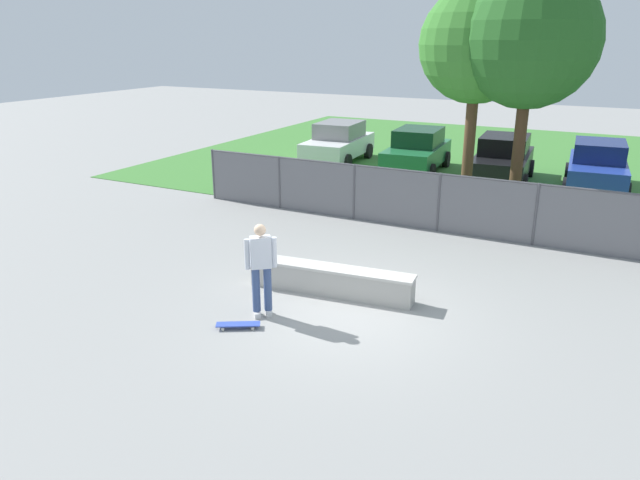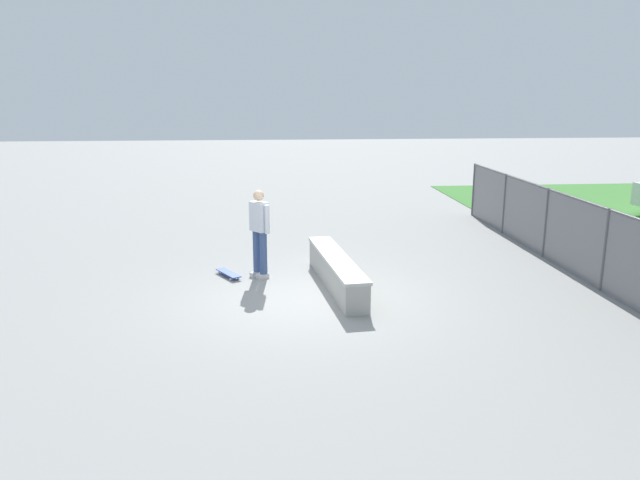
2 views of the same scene
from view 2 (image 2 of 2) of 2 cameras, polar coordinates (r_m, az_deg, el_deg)
ground_plane at (r=11.21m, az=-1.52°, el=-5.59°), size 80.00×80.00×0.00m
concrete_ledge at (r=11.88m, az=1.53°, el=-2.96°), size 3.52×0.85×0.59m
skateboarder at (r=12.31m, az=-5.74°, el=0.97°), size 0.49×0.44×1.82m
skateboard at (r=12.68m, az=-8.64°, el=-3.11°), size 0.79×0.57×0.09m
chainlink_fence at (r=12.65m, az=25.35°, el=-0.53°), size 15.04×0.07×1.61m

